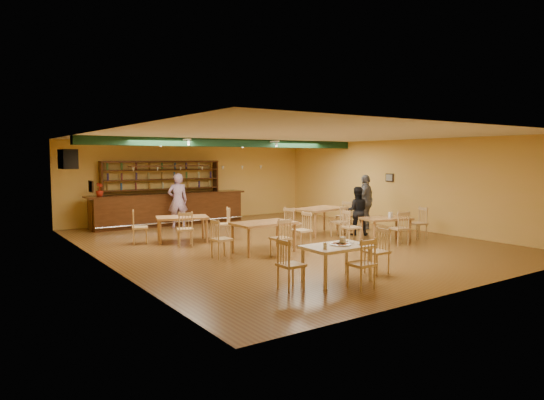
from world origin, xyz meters
TOP-DOWN VIEW (x-y plane):
  - floor at (0.00, 0.00)m, footprint 12.00×12.00m
  - ceiling_beam at (0.00, 2.80)m, footprint 10.00×0.30m
  - track_rail_left at (-1.80, 3.40)m, footprint 0.05×2.50m
  - track_rail_right at (1.40, 3.40)m, footprint 0.05×2.50m
  - ac_unit at (-4.80, 4.20)m, footprint 0.34×0.70m
  - picture_left at (-4.97, 1.00)m, footprint 0.04×0.34m
  - picture_right at (4.97, 0.50)m, footprint 0.04×0.34m
  - bar_counter at (-1.27, 5.15)m, footprint 5.73×0.85m
  - back_bar_hutch at (-1.27, 5.78)m, footprint 4.43×0.40m
  - poinsettia at (-3.69, 5.15)m, footprint 0.32×0.32m
  - dining_table_a at (-2.33, 1.63)m, footprint 1.64×1.26m
  - dining_table_b at (1.80, 0.47)m, footprint 1.81×1.29m
  - dining_table_c at (-1.28, -1.00)m, footprint 1.56×0.95m
  - dining_table_d at (2.54, -1.58)m, footprint 1.50×1.10m
  - near_table at (-1.68, -4.18)m, footprint 1.31×0.85m
  - pizza_tray at (-1.59, -4.18)m, footprint 0.50×0.50m
  - parmesan_shaker at (-2.10, -4.32)m, footprint 0.07×0.07m
  - napkin_stack at (-1.35, -3.99)m, footprint 0.24×0.22m
  - pizza_server at (-1.45, -4.13)m, footprint 0.32×0.25m
  - side_plate at (-1.17, -4.37)m, footprint 0.22×0.22m
  - patron_bar at (-1.30, 4.33)m, footprint 0.76×0.58m
  - patron_right_a at (2.60, -0.33)m, footprint 0.93×0.90m
  - patron_right_b at (3.74, 0.42)m, footprint 1.16×0.84m

SIDE VIEW (x-z plane):
  - floor at x=0.00m, z-range 0.00..0.00m
  - dining_table_d at x=2.54m, z-range 0.00..0.68m
  - near_table at x=-1.68m, z-range 0.00..0.70m
  - dining_table_a at x=-2.33m, z-range 0.00..0.72m
  - dining_table_c at x=-1.28m, z-range 0.00..0.77m
  - dining_table_b at x=1.80m, z-range 0.00..0.82m
  - bar_counter at x=-1.27m, z-range 0.00..1.13m
  - side_plate at x=-1.17m, z-range 0.70..0.71m
  - pizza_tray at x=-1.59m, z-range 0.70..0.71m
  - napkin_stack at x=-1.35m, z-range 0.70..0.73m
  - pizza_server at x=-1.45m, z-range 0.71..0.72m
  - patron_right_a at x=2.60m, z-range 0.00..1.51m
  - parmesan_shaker at x=-2.10m, z-range 0.70..0.81m
  - patron_right_b at x=3.74m, z-range 0.00..1.83m
  - patron_bar at x=-1.30m, z-range 0.00..1.86m
  - back_bar_hutch at x=-1.27m, z-range 0.00..2.28m
  - poinsettia at x=-3.69m, z-range 1.13..1.57m
  - picture_left at x=-4.97m, z-range 1.56..1.84m
  - picture_right at x=4.97m, z-range 1.56..1.84m
  - ac_unit at x=-4.80m, z-range 2.11..2.59m
  - ceiling_beam at x=0.00m, z-range 2.75..3.00m
  - track_rail_left at x=-1.80m, z-range 2.92..2.96m
  - track_rail_right at x=1.40m, z-range 2.92..2.96m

